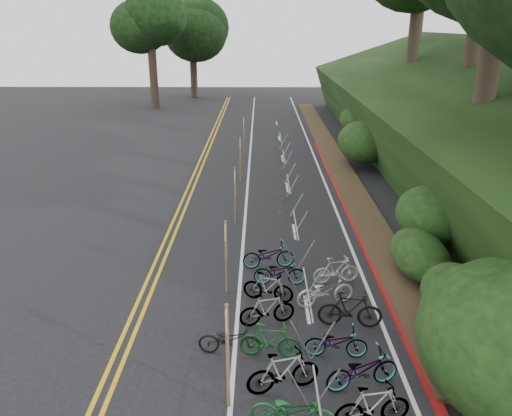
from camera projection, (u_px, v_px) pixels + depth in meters
The scene contains 9 objects.
ground at pixel (187, 403), 11.43m from camera, with size 120.00×120.00×0.00m, color black.
road_markings at pixel (235, 231), 20.89m from camera, with size 7.47×80.00×0.01m.
red_curb at pixel (349, 214), 22.62m from camera, with size 0.25×28.00×0.10m, color maroon.
embankment at pixel (459, 128), 28.28m from camera, with size 14.30×48.14×9.11m.
bike_racks_rest at pixel (289, 190), 23.30m from camera, with size 1.14×23.00×1.17m.
signpost_near at pixel (227, 350), 10.80m from camera, with size 0.08×0.40×2.66m.
signposts_rest at pixel (238, 172), 24.05m from camera, with size 0.08×18.40×2.50m.
bike_front at pixel (230, 339), 13.00m from camera, with size 1.65×0.58×0.87m, color black.
bike_valet at pixel (312, 346), 12.65m from camera, with size 3.21×11.73×1.10m.
Camera 1 is at (1.65, -9.15, 8.18)m, focal length 35.00 mm.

